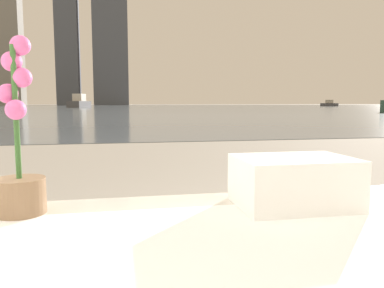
# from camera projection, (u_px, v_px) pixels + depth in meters

# --- Properties ---
(potted_orchid) EXTENTS (0.11, 0.11, 0.40)m
(potted_orchid) POSITION_uv_depth(u_px,v_px,m) (19.00, 160.00, 0.84)
(potted_orchid) COLOR #8C6B4C
(potted_orchid) RESTS_ON bathtub
(towel_stack) EXTENTS (0.28, 0.20, 0.12)m
(towel_stack) POSITION_uv_depth(u_px,v_px,m) (294.00, 182.00, 0.91)
(towel_stack) COLOR white
(towel_stack) RESTS_ON bathtub
(harbor_water) EXTENTS (180.00, 110.00, 0.01)m
(harbor_water) POSITION_uv_depth(u_px,v_px,m) (122.00, 107.00, 60.58)
(harbor_water) COLOR slate
(harbor_water) RESTS_ON ground_plane
(harbor_boat_1) EXTENTS (2.65, 3.62, 1.30)m
(harbor_boat_1) POSITION_uv_depth(u_px,v_px,m) (329.00, 104.00, 77.58)
(harbor_boat_1) COLOR #4C4C51
(harbor_boat_1) RESTS_ON harbor_water
(harbor_boat_5) EXTENTS (3.12, 5.68, 2.02)m
(harbor_boat_5) POSITION_uv_depth(u_px,v_px,m) (79.00, 103.00, 55.22)
(harbor_boat_5) COLOR #4C4C51
(harbor_boat_5) RESTS_ON harbor_water
(skyline_tower_1) EXTENTS (7.90, 6.88, 54.41)m
(skyline_tower_1) POSITION_uv_depth(u_px,v_px,m) (5.00, 9.00, 106.16)
(skyline_tower_1) COLOR gray
(skyline_tower_1) RESTS_ON ground_plane
(skyline_tower_3) EXTENTS (10.06, 10.83, 59.66)m
(skyline_tower_3) POSITION_uv_depth(u_px,v_px,m) (110.00, 5.00, 111.42)
(skyline_tower_3) COLOR #4C515B
(skyline_tower_3) RESTS_ON ground_plane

